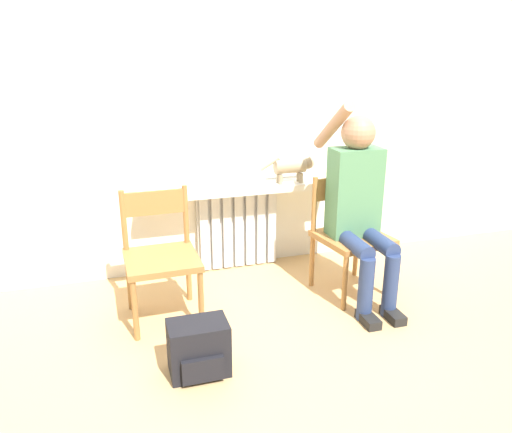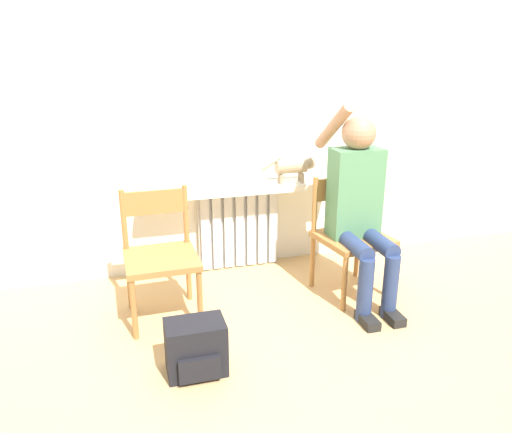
% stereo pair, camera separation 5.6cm
% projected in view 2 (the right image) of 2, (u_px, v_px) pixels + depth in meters
% --- Properties ---
extents(ground_plane, '(12.00, 12.00, 0.00)m').
position_uv_depth(ground_plane, '(284.00, 342.00, 3.01)').
color(ground_plane, tan).
extents(wall_with_window, '(7.00, 0.06, 2.70)m').
position_uv_depth(wall_with_window, '(235.00, 94.00, 3.69)').
color(wall_with_window, white).
rests_on(wall_with_window, ground_plane).
extents(radiator, '(0.64, 0.08, 0.64)m').
position_uv_depth(radiator, '(239.00, 228.00, 3.95)').
color(radiator, silver).
rests_on(radiator, ground_plane).
extents(windowsill, '(1.51, 0.24, 0.05)m').
position_uv_depth(windowsill, '(240.00, 188.00, 3.77)').
color(windowsill, white).
rests_on(windowsill, radiator).
extents(window_glass, '(1.45, 0.01, 1.36)m').
position_uv_depth(window_glass, '(236.00, 92.00, 3.65)').
color(window_glass, white).
rests_on(window_glass, windowsill).
extents(chair_left, '(0.46, 0.46, 0.83)m').
position_uv_depth(chair_left, '(160.00, 254.00, 3.18)').
color(chair_left, '#9E6B38').
rests_on(chair_left, ground_plane).
extents(chair_right, '(0.52, 0.52, 0.83)m').
position_uv_depth(chair_right, '(350.00, 234.00, 3.51)').
color(chair_right, '#9E6B38').
rests_on(chair_right, ground_plane).
extents(person, '(0.36, 0.95, 1.37)m').
position_uv_depth(person, '(360.00, 200.00, 3.34)').
color(person, navy).
rests_on(person, ground_plane).
extents(cat, '(0.44, 0.11, 0.21)m').
position_uv_depth(cat, '(295.00, 166.00, 3.79)').
color(cat, '#9E896B').
rests_on(cat, windowsill).
extents(backpack, '(0.32, 0.24, 0.30)m').
position_uv_depth(backpack, '(196.00, 348.00, 2.69)').
color(backpack, black).
rests_on(backpack, ground_plane).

